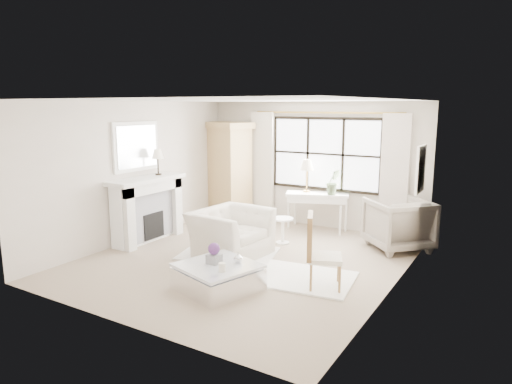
% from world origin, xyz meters
% --- Properties ---
extents(floor, '(5.50, 5.50, 0.00)m').
position_xyz_m(floor, '(0.00, 0.00, 0.00)').
color(floor, tan).
rests_on(floor, ground).
extents(ceiling, '(5.50, 5.50, 0.00)m').
position_xyz_m(ceiling, '(0.00, 0.00, 2.70)').
color(ceiling, white).
rests_on(ceiling, ground).
extents(wall_back, '(5.00, 0.00, 5.00)m').
position_xyz_m(wall_back, '(0.00, 2.75, 1.35)').
color(wall_back, beige).
rests_on(wall_back, ground).
extents(wall_front, '(5.00, 0.00, 5.00)m').
position_xyz_m(wall_front, '(0.00, -2.75, 1.35)').
color(wall_front, beige).
rests_on(wall_front, ground).
extents(wall_left, '(0.00, 5.50, 5.50)m').
position_xyz_m(wall_left, '(-2.50, 0.00, 1.35)').
color(wall_left, beige).
rests_on(wall_left, ground).
extents(wall_right, '(0.00, 5.50, 5.50)m').
position_xyz_m(wall_right, '(2.50, 0.00, 1.35)').
color(wall_right, white).
rests_on(wall_right, ground).
extents(window_pane, '(2.40, 0.02, 1.50)m').
position_xyz_m(window_pane, '(0.30, 2.73, 1.60)').
color(window_pane, white).
rests_on(window_pane, wall_back).
extents(window_frame, '(2.50, 0.04, 1.50)m').
position_xyz_m(window_frame, '(0.30, 2.72, 1.60)').
color(window_frame, black).
rests_on(window_frame, wall_back).
extents(curtain_rod, '(3.30, 0.04, 0.04)m').
position_xyz_m(curtain_rod, '(0.30, 2.67, 2.47)').
color(curtain_rod, '#A68339').
rests_on(curtain_rod, wall_back).
extents(curtain_left, '(0.55, 0.10, 2.47)m').
position_xyz_m(curtain_left, '(-1.20, 2.65, 1.24)').
color(curtain_left, beige).
rests_on(curtain_left, ground).
extents(curtain_right, '(0.55, 0.10, 2.47)m').
position_xyz_m(curtain_right, '(1.80, 2.65, 1.24)').
color(curtain_right, beige).
rests_on(curtain_right, ground).
extents(fireplace, '(0.58, 1.66, 1.26)m').
position_xyz_m(fireplace, '(-2.27, 0.00, 0.65)').
color(fireplace, white).
rests_on(fireplace, ground).
extents(mirror_frame, '(0.05, 1.15, 0.95)m').
position_xyz_m(mirror_frame, '(-2.47, 0.00, 1.84)').
color(mirror_frame, white).
rests_on(mirror_frame, wall_left).
extents(mirror_glass, '(0.02, 1.00, 0.80)m').
position_xyz_m(mirror_glass, '(-2.44, 0.00, 1.84)').
color(mirror_glass, silver).
rests_on(mirror_glass, wall_left).
extents(art_frame, '(0.04, 0.62, 0.82)m').
position_xyz_m(art_frame, '(2.47, 1.70, 1.55)').
color(art_frame, white).
rests_on(art_frame, wall_right).
extents(art_canvas, '(0.01, 0.52, 0.72)m').
position_xyz_m(art_canvas, '(2.45, 1.70, 1.55)').
color(art_canvas, '#C6B199').
rests_on(art_canvas, wall_right).
extents(mantel_lamp, '(0.22, 0.22, 0.51)m').
position_xyz_m(mantel_lamp, '(-2.24, 0.34, 1.65)').
color(mantel_lamp, black).
rests_on(mantel_lamp, fireplace).
extents(armoire, '(1.29, 1.05, 2.24)m').
position_xyz_m(armoire, '(-1.96, 2.41, 1.14)').
color(armoire, tan).
rests_on(armoire, floor).
extents(console_table, '(1.37, 0.89, 0.80)m').
position_xyz_m(console_table, '(0.27, 2.43, 0.40)').
color(console_table, white).
rests_on(console_table, floor).
extents(console_lamp, '(0.28, 0.28, 0.69)m').
position_xyz_m(console_lamp, '(0.01, 2.44, 1.36)').
color(console_lamp, '#B2833E').
rests_on(console_lamp, console_table).
extents(orchid_plant, '(0.38, 0.37, 0.53)m').
position_xyz_m(orchid_plant, '(0.61, 2.44, 1.07)').
color(orchid_plant, '#5B734D').
rests_on(orchid_plant, console_table).
extents(side_table, '(0.40, 0.40, 0.51)m').
position_xyz_m(side_table, '(0.11, 1.18, 0.33)').
color(side_table, white).
rests_on(side_table, floor).
extents(rug_left, '(1.88, 1.53, 0.03)m').
position_xyz_m(rug_left, '(-0.41, 0.11, 0.01)').
color(rug_left, silver).
rests_on(rug_left, floor).
extents(rug_right, '(1.68, 1.35, 0.03)m').
position_xyz_m(rug_right, '(1.22, -0.29, 0.01)').
color(rug_right, white).
rests_on(rug_right, floor).
extents(club_armchair, '(1.23, 1.37, 0.82)m').
position_xyz_m(club_armchair, '(-0.34, 0.07, 0.41)').
color(club_armchair, beige).
rests_on(club_armchair, floor).
extents(wingback_chair, '(1.45, 1.45, 0.94)m').
position_xyz_m(wingback_chair, '(2.08, 1.98, 0.47)').
color(wingback_chair, gray).
rests_on(wingback_chair, floor).
extents(french_chair, '(0.64, 0.63, 1.08)m').
position_xyz_m(french_chair, '(1.63, -0.45, 0.31)').
color(french_chair, '#A27844').
rests_on(french_chair, floor).
extents(coffee_table, '(1.25, 1.25, 0.38)m').
position_xyz_m(coffee_table, '(0.36, -1.28, 0.18)').
color(coffee_table, white).
rests_on(coffee_table, floor).
extents(planter_box, '(0.19, 0.19, 0.13)m').
position_xyz_m(planter_box, '(0.29, -1.27, 0.45)').
color(planter_box, gray).
rests_on(planter_box, coffee_table).
extents(planter_flowers, '(0.17, 0.17, 0.17)m').
position_xyz_m(planter_flowers, '(0.29, -1.27, 0.60)').
color(planter_flowers, '#532968').
rests_on(planter_flowers, planter_box).
extents(pillar_candle, '(0.10, 0.10, 0.12)m').
position_xyz_m(pillar_candle, '(0.57, -1.48, 0.44)').
color(pillar_candle, beige).
rests_on(pillar_candle, coffee_table).
extents(coffee_vase, '(0.17, 0.17, 0.14)m').
position_xyz_m(coffee_vase, '(0.56, -1.06, 0.45)').
color(coffee_vase, silver).
rests_on(coffee_vase, coffee_table).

